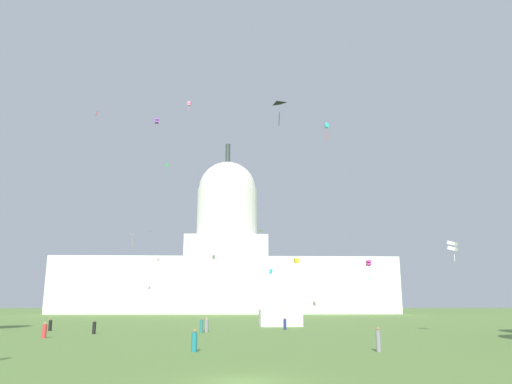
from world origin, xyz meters
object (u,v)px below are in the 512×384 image
kite_violet_high (157,121)px  person_teal_near_tree_west (201,326)px  kite_white_low (453,246)px  event_tent (280,306)px  person_grey_front_right (207,326)px  capitol_building (226,264)px  kite_black_mid (277,105)px  kite_turquoise_high (327,126)px  person_navy_edge_east (285,324)px  kite_green_high (167,166)px  person_red_lawn_far_right (44,331)px  kite_pink_high (189,104)px  kite_yellow_low (297,261)px  kite_magenta_low (369,263)px  person_grey_near_tent (378,340)px  person_black_mid_left (94,328)px  kite_gold_mid (133,236)px  kite_cyan_low (271,271)px  kite_lime_mid (260,232)px  kite_blue_mid (151,232)px  kite_red_high (97,113)px  person_teal_back_left (194,342)px  person_black_lawn_far_left (50,325)px  person_orange_mid_center (202,326)px

kite_violet_high → person_teal_near_tree_west: bearing=104.0°
kite_violet_high → kite_white_low: kite_violet_high is taller
event_tent → person_grey_front_right: (-10.71, -15.70, -2.36)m
capitol_building → kite_black_mid: size_ratio=44.99×
event_tent → kite_turquoise_high: kite_turquoise_high is taller
kite_turquoise_high → person_navy_edge_east: bearing=-19.4°
person_grey_front_right → kite_green_high: (-17.05, 77.36, 42.69)m
person_red_lawn_far_right → event_tent: bearing=129.2°
capitol_building → kite_pink_high: size_ratio=44.45×
kite_yellow_low → kite_magenta_low: (10.30, -23.84, -2.49)m
person_grey_near_tent → person_teal_near_tree_west: 28.75m
person_black_mid_left → kite_pink_high: kite_pink_high is taller
kite_violet_high → kite_gold_mid: 51.58m
person_navy_edge_east → kite_cyan_low: 59.59m
kite_white_low → kite_yellow_low: bearing=56.9°
kite_lime_mid → kite_blue_mid: 38.29m
person_red_lawn_far_right → kite_turquoise_high: size_ratio=0.37×
person_grey_front_right → kite_magenta_low: 39.17m
event_tent → kite_red_high: kite_red_high is taller
person_teal_back_left → person_teal_near_tree_west: size_ratio=0.90×
person_black_lawn_far_left → kite_magenta_low: kite_magenta_low is taller
person_grey_near_tent → kite_yellow_low: 76.99m
kite_lime_mid → person_grey_front_right: bearing=-50.3°
person_black_lawn_far_left → kite_yellow_low: 60.92m
person_teal_near_tree_west → kite_gold_mid: size_ratio=0.54×
kite_violet_high → kite_green_high: bearing=-90.4°
kite_turquoise_high → kite_pink_high: bearing=-104.3°
event_tent → person_orange_mid_center: 17.87m
person_black_mid_left → kite_violet_high: size_ratio=1.47×
capitol_building → person_black_mid_left: bearing=-96.3°
kite_yellow_low → kite_lime_mid: 29.61m
person_orange_mid_center → person_black_lawn_far_left: bearing=131.9°
kite_yellow_low → kite_magenta_low: bearing=5.6°
person_grey_front_right → person_red_lawn_far_right: bearing=68.9°
kite_pink_high → kite_yellow_low: bearing=177.9°
kite_gold_mid → kite_turquoise_high: bearing=-92.7°
kite_violet_high → kite_lime_mid: size_ratio=0.30×
person_red_lawn_far_right → kite_lime_mid: kite_lime_mid is taller
person_black_mid_left → person_grey_front_right: bearing=63.8°
person_red_lawn_far_right → person_teal_back_left: size_ratio=0.99×
person_grey_front_right → person_teal_back_left: (0.57, -25.95, -0.03)m
person_orange_mid_center → kite_white_low: kite_white_low is taller
person_red_lawn_far_right → person_orange_mid_center: (15.40, 12.63, -0.05)m
person_red_lawn_far_right → person_black_lawn_far_left: person_red_lawn_far_right is taller
capitol_building → kite_lime_mid: 40.97m
kite_lime_mid → kite_black_mid: size_ratio=1.32×
kite_lime_mid → kite_white_low: kite_lime_mid is taller
event_tent → kite_violet_high: bearing=137.5°
kite_violet_high → kite_pink_high: (5.14, 16.65, 11.26)m
kite_red_high → kite_green_high: bearing=-162.4°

